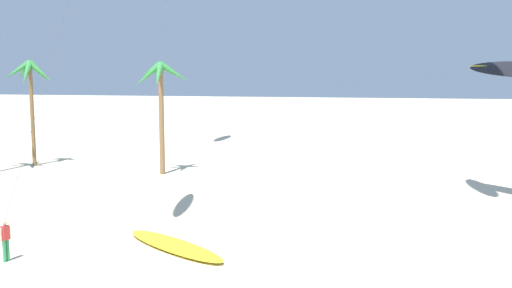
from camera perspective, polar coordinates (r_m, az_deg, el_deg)
The scene contains 4 objects.
palm_tree_2 at distance 50.13m, azimuth -21.02°, elevation 5.85°, with size 3.86×3.75×8.46m.
palm_tree_4 at distance 43.73m, azimuth -9.21°, elevation 5.76°, with size 4.35×4.29×8.33m.
grounded_kite_1 at distance 26.34m, azimuth -7.91°, elevation -9.69°, with size 5.98×4.82×0.31m.
person_foreground_walker at distance 26.31m, azimuth -23.08°, elevation -8.43°, with size 0.28×0.49×1.74m.
Camera 1 is at (7.36, -4.91, 7.88)m, focal length 41.35 mm.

